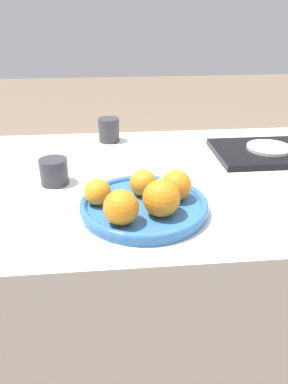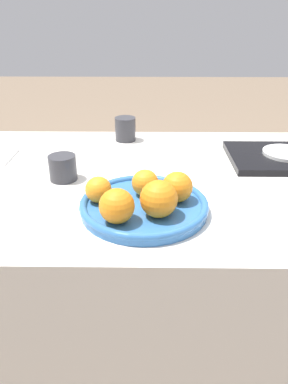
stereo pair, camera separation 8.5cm
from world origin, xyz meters
name	(u,v)px [view 1 (the left image)]	position (x,y,z in m)	size (l,w,h in m)	color
ground_plane	(159,357)	(0.00, 0.00, 0.00)	(12.00, 12.00, 0.00)	#7A6651
table	(161,278)	(0.00, 0.00, 0.37)	(1.51, 0.81, 0.74)	silver
fruit_platter	(144,206)	(-0.08, -0.20, 0.75)	(0.30, 0.30, 0.03)	#336BAD
orange_0	(121,207)	(-0.13, -0.28, 0.79)	(0.08, 0.08, 0.08)	orange
orange_1	(143,183)	(-0.07, -0.15, 0.79)	(0.06, 0.06, 0.06)	orange
orange_2	(178,185)	(0.00, -0.18, 0.79)	(0.07, 0.07, 0.07)	orange
orange_3	(98,192)	(-0.18, -0.19, 0.79)	(0.06, 0.06, 0.06)	orange
orange_4	(161,198)	(-0.04, -0.25, 0.80)	(0.08, 0.08, 0.08)	orange
serving_tray	(268,152)	(0.35, 0.12, 0.75)	(0.34, 0.25, 0.02)	black
side_plate	(269,148)	(0.35, 0.12, 0.76)	(0.14, 0.14, 0.01)	silver
cup_0	(109,130)	(-0.15, 0.31, 0.78)	(0.07, 0.07, 0.08)	#333338
cup_1	(54,172)	(-0.30, -0.02, 0.77)	(0.07, 0.07, 0.07)	#333338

